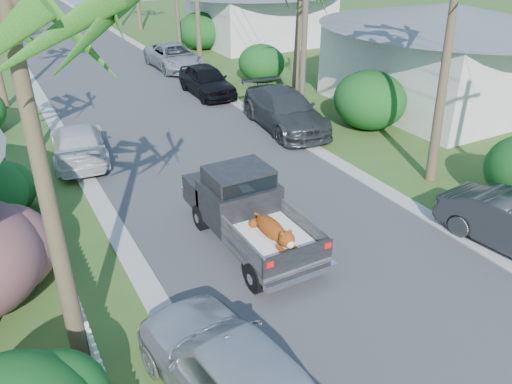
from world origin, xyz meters
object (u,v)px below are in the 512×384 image
pickup_truck (244,207)px  parked_car_lf (78,143)px  house_right_far (260,14)px  parked_car_rm (285,110)px  house_right_near (441,60)px  utility_pole_b (305,17)px  parked_car_rd (174,57)px  parked_car_ln (235,375)px  parked_car_rf (207,81)px

pickup_truck → parked_car_lf: (-2.91, 7.87, -0.33)m
house_right_far → parked_car_rm: bearing=-116.0°
parked_car_rm → house_right_near: bearing=1.8°
parked_car_lf → utility_pole_b: (9.69, -0.52, 3.92)m
parked_car_lf → house_right_near: (17.09, -1.52, 1.54)m
parked_car_rm → parked_car_rd: (-0.44, 12.45, -0.06)m
parked_car_ln → house_right_near: 20.46m
house_right_near → parked_car_rd: bearing=124.0°
parked_car_rm → parked_car_lf: size_ratio=1.19×
parked_car_ln → parked_car_lf: (-0.12, 12.87, -0.15)m
parked_car_rf → parked_car_ln: parked_car_ln is taller
parked_car_rm → parked_car_rf: 6.33m
house_right_far → utility_pole_b: utility_pole_b is taller
utility_pole_b → parked_car_lf: bearing=176.9°
parked_car_lf → utility_pole_b: utility_pole_b is taller
parked_car_rm → parked_car_ln: (-8.53, -12.06, 0.02)m
parked_car_rm → parked_car_rd: size_ratio=1.03×
house_right_near → house_right_far: 18.00m
parked_car_rd → parked_car_lf: bearing=-125.1°
house_right_near → pickup_truck: bearing=-155.9°
parked_car_rd → utility_pole_b: 12.84m
parked_car_rd → parked_car_lf: size_ratio=1.16×
parked_car_rm → parked_car_rf: (-0.96, 6.26, -0.04)m
parked_car_rm → utility_pole_b: size_ratio=0.62×
parked_car_rf → parked_car_ln: bearing=-111.1°
parked_car_rd → parked_car_lf: (-8.20, -11.64, -0.08)m
pickup_truck → parked_car_ln: pickup_truck is taller
parked_car_ln → house_right_far: bearing=-127.6°
house_right_near → utility_pole_b: (-7.40, 1.00, 2.38)m
pickup_truck → house_right_near: (14.17, 6.35, 1.21)m
parked_car_lf → parked_car_ln: bearing=98.1°
parked_car_rd → house_right_far: (8.89, 4.83, 1.36)m
parked_car_lf → utility_pole_b: size_ratio=0.52×
parked_car_rf → parked_car_lf: size_ratio=0.97×
pickup_truck → house_right_far: size_ratio=0.57×
parked_car_lf → house_right_far: size_ratio=0.52×
parked_car_ln → utility_pole_b: size_ratio=0.54×
pickup_truck → house_right_near: bearing=24.1°
parked_car_ln → utility_pole_b: bearing=-135.3°
house_right_far → parked_car_rd: bearing=-151.5°
pickup_truck → utility_pole_b: (6.77, 7.35, 3.59)m
pickup_truck → parked_car_rd: (5.29, 19.51, -0.25)m
parked_car_lf → utility_pole_b: bearing=-175.5°
parked_car_ln → parked_car_rd: bearing=-115.8°
utility_pole_b → house_right_near: bearing=-7.7°
parked_car_rm → parked_car_ln: 14.77m
parked_car_ln → parked_car_rf: bearing=-120.0°
parked_car_ln → house_right_far: 33.92m
parked_car_lf → house_right_far: (17.09, 16.48, 1.44)m
parked_car_lf → parked_car_rf: bearing=-137.1°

